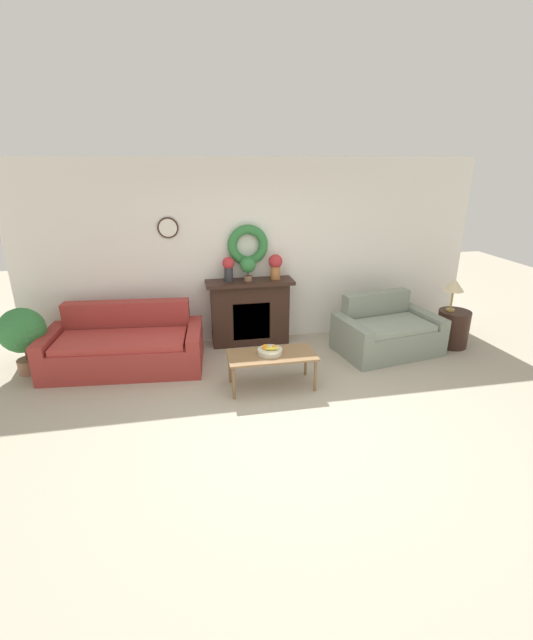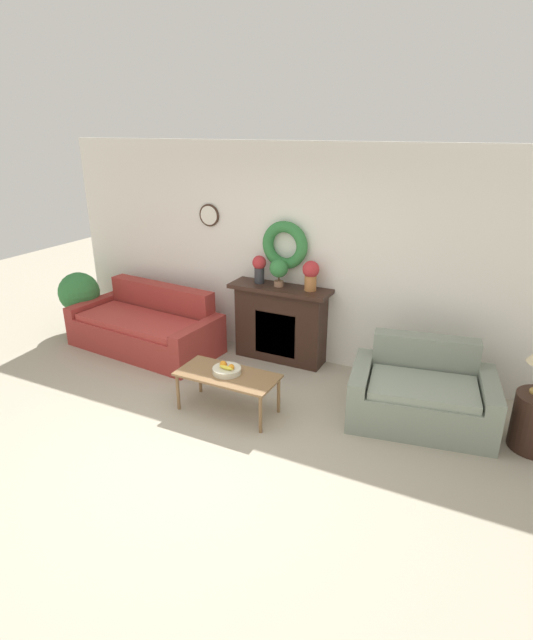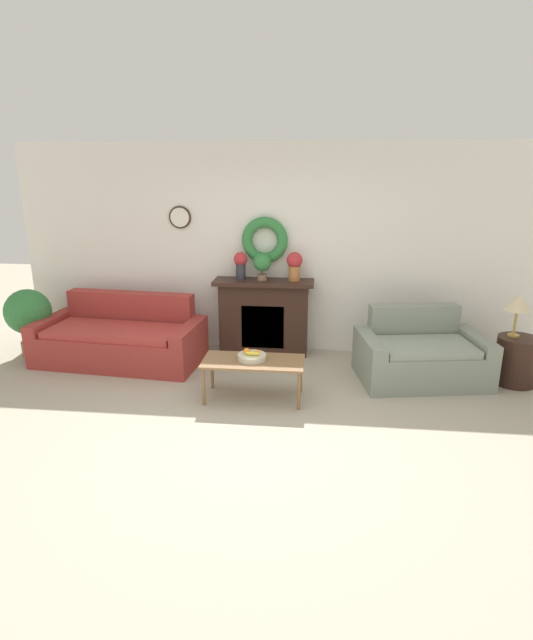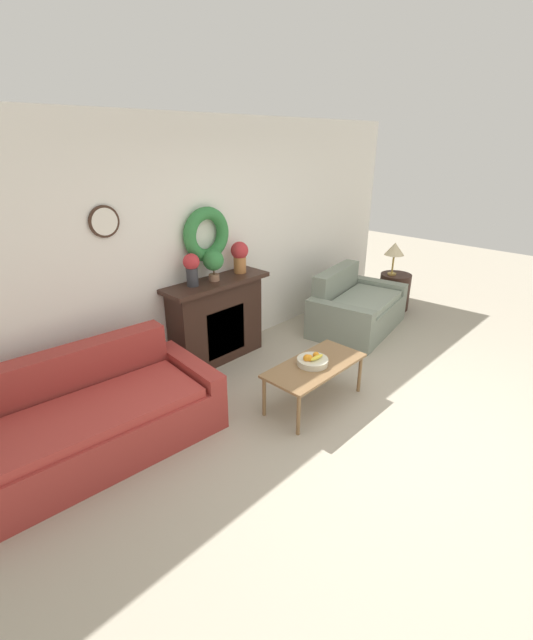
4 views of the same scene
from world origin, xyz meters
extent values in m
plane|color=#ADA38E|center=(0.00, 0.00, 0.00)|extent=(16.00, 16.00, 0.00)
cube|color=white|center=(0.00, 2.46, 1.35)|extent=(6.80, 0.06, 2.70)
cylinder|color=#382319|center=(-1.24, 2.41, 1.76)|extent=(0.29, 0.02, 0.29)
cylinder|color=white|center=(-1.24, 2.40, 1.76)|extent=(0.25, 0.01, 0.25)
torus|color=#337A3D|center=(-0.13, 2.35, 1.49)|extent=(0.59, 0.14, 0.59)
cube|color=#331E16|center=(-0.13, 2.26, 0.47)|extent=(1.15, 0.34, 0.94)
cube|color=black|center=(-0.13, 2.10, 0.40)|extent=(0.55, 0.02, 0.57)
cube|color=orange|center=(-0.13, 2.09, 0.33)|extent=(0.44, 0.01, 0.31)
cube|color=#331E16|center=(-0.13, 2.22, 0.97)|extent=(1.29, 0.41, 0.05)
cube|color=#9E332D|center=(-1.92, 1.62, 0.20)|extent=(1.76, 0.89, 0.40)
cube|color=#9E332D|center=(-1.88, 2.10, 0.41)|extent=(1.72, 0.36, 0.82)
cube|color=#9E332D|center=(-2.84, 1.81, 0.27)|extent=(0.25, 0.97, 0.54)
cube|color=#9E332D|center=(-0.98, 1.64, 0.27)|extent=(0.25, 0.97, 0.54)
cube|color=#AD3832|center=(-1.92, 1.62, 0.44)|extent=(1.69, 0.83, 0.08)
cube|color=gray|center=(1.81, 1.44, 0.20)|extent=(1.18, 0.88, 0.40)
cube|color=gray|center=(1.73, 1.88, 0.41)|extent=(1.09, 0.38, 0.81)
cube|color=gray|center=(1.18, 1.43, 0.27)|extent=(0.32, 0.92, 0.54)
cube|color=gray|center=(2.40, 1.64, 0.27)|extent=(0.32, 0.92, 0.54)
cube|color=gray|center=(1.81, 1.44, 0.44)|extent=(1.13, 0.81, 0.08)
cube|color=olive|center=(-0.08, 0.84, 0.43)|extent=(1.07, 0.50, 0.03)
cylinder|color=olive|center=(-0.57, 0.63, 0.21)|extent=(0.04, 0.04, 0.41)
cylinder|color=olive|center=(0.41, 0.63, 0.21)|extent=(0.04, 0.04, 0.41)
cylinder|color=olive|center=(-0.57, 1.05, 0.21)|extent=(0.04, 0.04, 0.41)
cylinder|color=olive|center=(0.41, 1.05, 0.21)|extent=(0.04, 0.04, 0.41)
cylinder|color=beige|center=(-0.10, 0.86, 0.47)|extent=(0.30, 0.30, 0.06)
sphere|color=#B2231E|center=(-0.14, 0.88, 0.52)|extent=(0.07, 0.07, 0.07)
sphere|color=orange|center=(-0.04, 0.86, 0.52)|extent=(0.07, 0.07, 0.07)
sphere|color=orange|center=(-0.14, 0.87, 0.52)|extent=(0.07, 0.07, 0.07)
sphere|color=orange|center=(-0.16, 0.88, 0.52)|extent=(0.07, 0.07, 0.07)
ellipsoid|color=yellow|center=(-0.08, 0.82, 0.52)|extent=(0.17, 0.05, 0.04)
cylinder|color=#331E16|center=(2.85, 1.56, 0.28)|extent=(0.46, 0.46, 0.55)
cylinder|color=#B28E42|center=(2.79, 1.61, 0.56)|extent=(0.13, 0.13, 0.02)
cylinder|color=#B28E42|center=(2.79, 1.61, 0.72)|extent=(0.03, 0.03, 0.28)
cone|color=beige|center=(2.79, 1.61, 0.95)|extent=(0.29, 0.29, 0.18)
cylinder|color=#2D2D33|center=(-0.43, 2.26, 1.09)|extent=(0.13, 0.13, 0.20)
sphere|color=#B72D33|center=(-0.43, 2.26, 1.26)|extent=(0.18, 0.18, 0.18)
cylinder|color=#AD6B38|center=(0.26, 2.26, 1.09)|extent=(0.15, 0.15, 0.19)
sphere|color=#B72D33|center=(0.26, 2.26, 1.26)|extent=(0.20, 0.20, 0.20)
cylinder|color=#8E664C|center=(-0.15, 2.24, 1.03)|extent=(0.12, 0.12, 0.07)
cylinder|color=#4C3823|center=(-0.15, 2.24, 1.10)|extent=(0.02, 0.02, 0.06)
sphere|color=#337A3D|center=(-0.15, 2.24, 1.23)|extent=(0.23, 0.23, 0.23)
cylinder|color=#8E664C|center=(-3.15, 1.82, 0.10)|extent=(0.28, 0.28, 0.19)
cylinder|color=#4C3823|center=(-3.15, 1.82, 0.27)|extent=(0.04, 0.04, 0.16)
sphere|color=#337A3D|center=(-3.15, 1.82, 0.60)|extent=(0.58, 0.58, 0.58)
camera|label=1|loc=(-1.04, -3.77, 2.63)|focal=24.00mm
camera|label=2|loc=(2.35, -3.14, 2.86)|focal=28.00mm
camera|label=3|loc=(0.58, -4.01, 2.37)|focal=28.00mm
camera|label=4|loc=(-3.04, -1.34, 2.45)|focal=24.00mm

